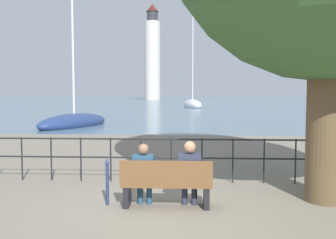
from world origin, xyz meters
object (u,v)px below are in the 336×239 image
object	(u,v)px
seated_person_right	(190,171)
harbor_lighthouse	(152,56)
park_bench	(166,185)
closed_umbrella	(107,179)
sailboat_1	(74,121)
seated_person_left	(144,172)
sailboat_2	(192,105)

from	to	relation	value
seated_person_right	harbor_lighthouse	bearing A→B (deg)	95.81
park_bench	closed_umbrella	size ratio (longest dim) A/B	1.88
park_bench	sailboat_1	world-z (taller)	sailboat_1
closed_umbrella	sailboat_1	distance (m)	17.03
park_bench	seated_person_right	bearing A→B (deg)	10.04
sailboat_1	harbor_lighthouse	bearing A→B (deg)	111.35
park_bench	closed_umbrella	bearing A→B (deg)	174.45
seated_person_left	sailboat_1	bearing A→B (deg)	111.31
seated_person_right	closed_umbrella	distance (m)	1.56
park_bench	closed_umbrella	xyz separation A→B (m)	(-1.12, 0.11, 0.07)
seated_person_left	sailboat_1	world-z (taller)	sailboat_1
harbor_lighthouse	sailboat_1	bearing A→B (deg)	-87.85
harbor_lighthouse	seated_person_right	bearing A→B (deg)	-84.19
sailboat_1	seated_person_right	bearing A→B (deg)	-46.91
seated_person_right	sailboat_2	size ratio (longest dim) A/B	0.09
park_bench	sailboat_1	distance (m)	17.53
park_bench	seated_person_right	world-z (taller)	seated_person_right
seated_person_left	harbor_lighthouse	bearing A→B (deg)	95.33
seated_person_left	seated_person_right	bearing A→B (deg)	-0.24
seated_person_left	closed_umbrella	xyz separation A→B (m)	(-0.69, 0.03, -0.15)
seated_person_right	closed_umbrella	xyz separation A→B (m)	(-1.55, 0.03, -0.19)
park_bench	sailboat_2	size ratio (longest dim) A/B	0.13
sailboat_2	harbor_lighthouse	world-z (taller)	harbor_lighthouse
closed_umbrella	seated_person_left	bearing A→B (deg)	-2.46
seated_person_right	sailboat_1	xyz separation A→B (m)	(-7.14, 16.12, -0.37)
park_bench	sailboat_2	xyz separation A→B (m)	(1.01, 45.42, -0.02)
seated_person_right	closed_umbrella	world-z (taller)	seated_person_right
sailboat_2	harbor_lighthouse	size ratio (longest dim) A/B	0.48
sailboat_1	sailboat_2	world-z (taller)	sailboat_2
harbor_lighthouse	park_bench	bearing A→B (deg)	-84.43
park_bench	closed_umbrella	distance (m)	1.13
sailboat_2	harbor_lighthouse	xyz separation A→B (m)	(-10.94, 56.42, 12.33)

